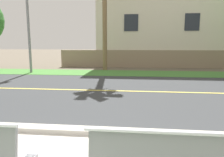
# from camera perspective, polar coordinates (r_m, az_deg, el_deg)

# --- Properties ---
(ground_plane) EXTENTS (140.00, 140.00, 0.00)m
(ground_plane) POSITION_cam_1_polar(r_m,az_deg,el_deg) (9.98, 1.13, -1.51)
(ground_plane) COLOR #665B4C
(curb_edge) EXTENTS (44.00, 0.30, 0.11)m
(curb_edge) POSITION_cam_1_polar(r_m,az_deg,el_deg) (4.57, -5.36, -13.94)
(curb_edge) COLOR #ADA89E
(curb_edge) RESTS_ON ground_plane
(street_asphalt) EXTENTS (52.00, 8.00, 0.01)m
(street_asphalt) POSITION_cam_1_polar(r_m,az_deg,el_deg) (8.51, 0.24, -3.34)
(street_asphalt) COLOR #383A3D
(street_asphalt) RESTS_ON ground_plane
(road_centre_line) EXTENTS (48.00, 0.14, 0.01)m
(road_centre_line) POSITION_cam_1_polar(r_m,az_deg,el_deg) (8.51, 0.24, -3.31)
(road_centre_line) COLOR #E0CC4C
(road_centre_line) RESTS_ON ground_plane
(far_verge_grass) EXTENTS (48.00, 2.80, 0.02)m
(far_verge_grass) POSITION_cam_1_polar(r_m,az_deg,el_deg) (13.83, 2.58, 1.51)
(far_verge_grass) COLOR #478438
(far_verge_grass) RESTS_ON ground_plane
(streetlamp) EXTENTS (0.24, 2.10, 6.97)m
(streetlamp) POSITION_cam_1_polar(r_m,az_deg,el_deg) (15.28, -21.47, 16.61)
(streetlamp) COLOR gray
(streetlamp) RESTS_ON ground_plane
(garden_wall) EXTENTS (13.00, 0.36, 1.40)m
(garden_wall) POSITION_cam_1_polar(r_m,az_deg,el_deg) (17.29, 7.51, 5.27)
(garden_wall) COLOR gray
(garden_wall) RESTS_ON ground_plane
(house_across_street) EXTENTS (11.19, 6.91, 7.05)m
(house_across_street) POSITION_cam_1_polar(r_m,az_deg,el_deg) (20.61, 12.05, 13.76)
(house_across_street) COLOR beige
(house_across_street) RESTS_ON ground_plane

